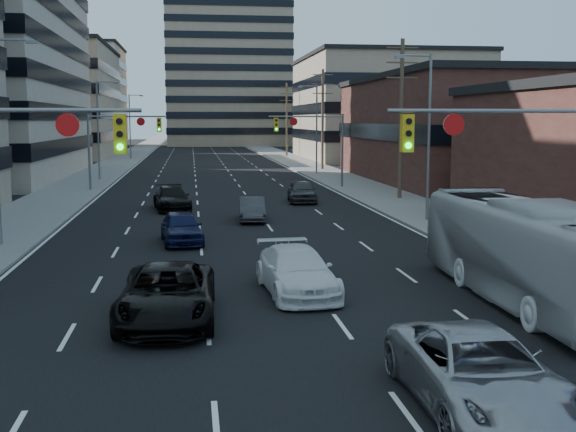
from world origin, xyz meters
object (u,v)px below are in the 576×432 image
(black_pickup, at_px, (167,294))
(silver_suv, at_px, (479,372))
(white_van, at_px, (297,271))
(sedan_blue, at_px, (182,227))
(transit_bus, at_px, (527,251))

(black_pickup, xyz_separation_m, silver_suv, (6.12, -6.96, -0.02))
(black_pickup, relative_size, silver_suv, 1.03)
(black_pickup, height_order, white_van, black_pickup)
(black_pickup, bearing_deg, white_van, 36.40)
(silver_suv, bearing_deg, sedan_blue, 106.54)
(sedan_blue, bearing_deg, white_van, -75.05)
(white_van, height_order, transit_bus, transit_bus)
(black_pickup, height_order, silver_suv, black_pickup)
(transit_bus, relative_size, sedan_blue, 2.65)
(transit_bus, bearing_deg, black_pickup, -175.10)
(black_pickup, distance_m, white_van, 4.85)
(transit_bus, xyz_separation_m, sedan_blue, (-10.52, 12.09, -0.85))
(silver_suv, xyz_separation_m, transit_bus, (4.64, 7.68, 0.83))
(silver_suv, xyz_separation_m, sedan_blue, (-5.88, 19.78, -0.02))
(black_pickup, distance_m, sedan_blue, 12.82)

